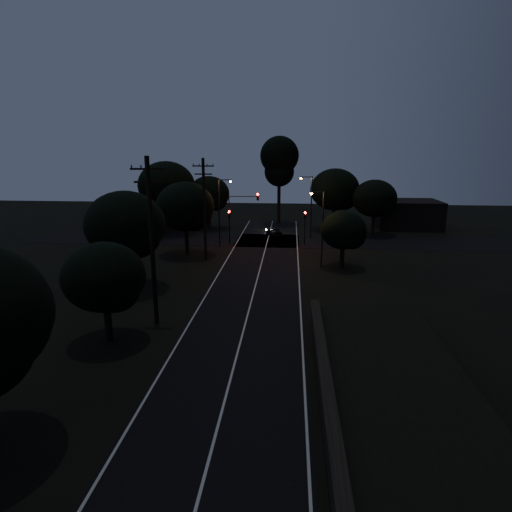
{
  "coord_description": "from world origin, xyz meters",
  "views": [
    {
      "loc": [
        2.91,
        -11.27,
        11.46
      ],
      "look_at": [
        0.0,
        24.0,
        2.5
      ],
      "focal_mm": 30.0,
      "sensor_mm": 36.0,
      "label": 1
    }
  ],
  "objects_px": {
    "streetlight_b": "(310,203)",
    "streetlight_c": "(321,224)",
    "signal_left": "(229,221)",
    "streetlight_a": "(221,208)",
    "car": "(274,232)",
    "tall_pine": "(279,161)",
    "signal_right": "(305,222)",
    "utility_pole_far": "(204,208)",
    "signal_mast": "(243,209)",
    "utility_pole_mid": "(152,240)"
  },
  "relations": [
    {
      "from": "utility_pole_far",
      "to": "streetlight_a",
      "type": "relative_size",
      "value": 1.31
    },
    {
      "from": "utility_pole_mid",
      "to": "signal_left",
      "type": "height_order",
      "value": "utility_pole_mid"
    },
    {
      "from": "signal_mast",
      "to": "signal_right",
      "type": "bearing_deg",
      "value": -0.03
    },
    {
      "from": "tall_pine",
      "to": "streetlight_c",
      "type": "relative_size",
      "value": 1.77
    },
    {
      "from": "streetlight_b",
      "to": "streetlight_c",
      "type": "xyz_separation_m",
      "value": [
        0.52,
        -14.0,
        -0.29
      ]
    },
    {
      "from": "utility_pole_far",
      "to": "signal_left",
      "type": "distance_m",
      "value": 8.53
    },
    {
      "from": "utility_pole_mid",
      "to": "signal_mast",
      "type": "xyz_separation_m",
      "value": [
        3.09,
        24.99,
        -1.4
      ]
    },
    {
      "from": "streetlight_b",
      "to": "car",
      "type": "xyz_separation_m",
      "value": [
        -4.6,
        1.11,
        -4.06
      ]
    },
    {
      "from": "utility_pole_mid",
      "to": "streetlight_a",
      "type": "relative_size",
      "value": 1.38
    },
    {
      "from": "utility_pole_far",
      "to": "streetlight_c",
      "type": "relative_size",
      "value": 1.4
    },
    {
      "from": "tall_pine",
      "to": "signal_left",
      "type": "xyz_separation_m",
      "value": [
        -5.6,
        -15.01,
        -6.72
      ]
    },
    {
      "from": "utility_pole_mid",
      "to": "utility_pole_far",
      "type": "distance_m",
      "value": 17.0
    },
    {
      "from": "tall_pine",
      "to": "streetlight_c",
      "type": "xyz_separation_m",
      "value": [
        4.83,
        -25.0,
        -5.2
      ]
    },
    {
      "from": "utility_pole_far",
      "to": "signal_mast",
      "type": "relative_size",
      "value": 1.68
    },
    {
      "from": "streetlight_c",
      "to": "car",
      "type": "bearing_deg",
      "value": 108.71
    },
    {
      "from": "tall_pine",
      "to": "streetlight_a",
      "type": "bearing_deg",
      "value": -110.36
    },
    {
      "from": "car",
      "to": "tall_pine",
      "type": "bearing_deg",
      "value": -113.87
    },
    {
      "from": "signal_mast",
      "to": "signal_left",
      "type": "bearing_deg",
      "value": -179.87
    },
    {
      "from": "tall_pine",
      "to": "streetlight_b",
      "type": "distance_m",
      "value": 12.8
    },
    {
      "from": "tall_pine",
      "to": "utility_pole_far",
      "type": "bearing_deg",
      "value": -106.93
    },
    {
      "from": "utility_pole_far",
      "to": "streetlight_b",
      "type": "height_order",
      "value": "utility_pole_far"
    },
    {
      "from": "utility_pole_mid",
      "to": "signal_left",
      "type": "xyz_separation_m",
      "value": [
        1.4,
        24.99,
        -2.9
      ]
    },
    {
      "from": "streetlight_c",
      "to": "signal_mast",
      "type": "bearing_deg",
      "value": 131.19
    },
    {
      "from": "streetlight_c",
      "to": "utility_pole_far",
      "type": "bearing_deg",
      "value": 170.4
    },
    {
      "from": "streetlight_a",
      "to": "car",
      "type": "height_order",
      "value": "streetlight_a"
    },
    {
      "from": "utility_pole_far",
      "to": "streetlight_a",
      "type": "height_order",
      "value": "utility_pole_far"
    },
    {
      "from": "utility_pole_mid",
      "to": "signal_mast",
      "type": "relative_size",
      "value": 1.76
    },
    {
      "from": "signal_right",
      "to": "streetlight_b",
      "type": "height_order",
      "value": "streetlight_b"
    },
    {
      "from": "signal_left",
      "to": "car",
      "type": "height_order",
      "value": "signal_left"
    },
    {
      "from": "utility_pole_far",
      "to": "streetlight_b",
      "type": "distance_m",
      "value": 16.51
    },
    {
      "from": "signal_left",
      "to": "streetlight_c",
      "type": "height_order",
      "value": "streetlight_c"
    },
    {
      "from": "streetlight_b",
      "to": "car",
      "type": "height_order",
      "value": "streetlight_b"
    },
    {
      "from": "streetlight_b",
      "to": "streetlight_c",
      "type": "relative_size",
      "value": 1.07
    },
    {
      "from": "car",
      "to": "signal_left",
      "type": "bearing_deg",
      "value": 21.78
    },
    {
      "from": "tall_pine",
      "to": "car",
      "type": "height_order",
      "value": "tall_pine"
    },
    {
      "from": "streetlight_b",
      "to": "car",
      "type": "distance_m",
      "value": 6.23
    },
    {
      "from": "utility_pole_far",
      "to": "signal_right",
      "type": "distance_m",
      "value": 13.53
    },
    {
      "from": "tall_pine",
      "to": "signal_left",
      "type": "bearing_deg",
      "value": -110.46
    },
    {
      "from": "streetlight_a",
      "to": "car",
      "type": "xyz_separation_m",
      "value": [
        6.02,
        7.11,
        -4.06
      ]
    },
    {
      "from": "tall_pine",
      "to": "signal_mast",
      "type": "xyz_separation_m",
      "value": [
        -3.91,
        -15.01,
        -5.21
      ]
    },
    {
      "from": "signal_left",
      "to": "streetlight_a",
      "type": "xyz_separation_m",
      "value": [
        -0.71,
        -1.99,
        1.8
      ]
    },
    {
      "from": "signal_mast",
      "to": "tall_pine",
      "type": "bearing_deg",
      "value": 75.38
    },
    {
      "from": "utility_pole_mid",
      "to": "signal_right",
      "type": "xyz_separation_m",
      "value": [
        10.6,
        24.99,
        -2.9
      ]
    },
    {
      "from": "signal_right",
      "to": "signal_mast",
      "type": "xyz_separation_m",
      "value": [
        -7.51,
        0.0,
        1.5
      ]
    },
    {
      "from": "signal_right",
      "to": "streetlight_b",
      "type": "distance_m",
      "value": 4.45
    },
    {
      "from": "signal_right",
      "to": "streetlight_c",
      "type": "bearing_deg",
      "value": -82.98
    },
    {
      "from": "utility_pole_far",
      "to": "streetlight_b",
      "type": "relative_size",
      "value": 1.31
    },
    {
      "from": "signal_left",
      "to": "streetlight_a",
      "type": "height_order",
      "value": "streetlight_a"
    },
    {
      "from": "utility_pole_mid",
      "to": "streetlight_b",
      "type": "bearing_deg",
      "value": 68.7
    },
    {
      "from": "utility_pole_mid",
      "to": "signal_left",
      "type": "distance_m",
      "value": 25.19
    }
  ]
}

